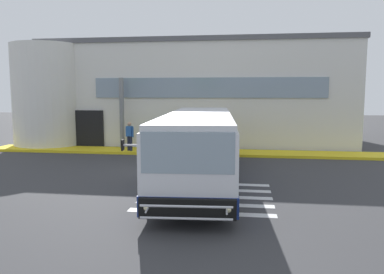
{
  "coord_description": "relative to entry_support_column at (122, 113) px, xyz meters",
  "views": [
    {
      "loc": [
        3.23,
        -16.7,
        3.52
      ],
      "look_at": [
        0.86,
        0.23,
        1.5
      ],
      "focal_mm": 35.36,
      "sensor_mm": 36.0,
      "label": 1
    }
  ],
  "objects": [
    {
      "name": "terminal_building",
      "position": [
        3.48,
        6.2,
        1.15
      ],
      "size": [
        21.73,
        13.8,
        6.86
      ],
      "color": "silver",
      "rests_on": "ground"
    },
    {
      "name": "ground_plane",
      "position": [
        4.16,
        -5.4,
        -2.28
      ],
      "size": [
        80.0,
        90.0,
        0.02
      ],
      "primitive_type": "cube",
      "color": "#353538",
      "rests_on": "ground"
    },
    {
      "name": "passenger_near_column",
      "position": [
        0.8,
        -1.07,
        -1.19
      ],
      "size": [
        0.54,
        0.36,
        1.68
      ],
      "color": "#1E2338",
      "rests_on": "boarding_curb"
    },
    {
      "name": "entry_support_column",
      "position": [
        0.0,
        0.0,
        0.0
      ],
      "size": [
        0.28,
        0.28,
        4.24
      ],
      "primitive_type": "cylinder",
      "color": "slate",
      "rests_on": "boarding_curb"
    },
    {
      "name": "bus_main_foreground",
      "position": [
        5.6,
        -7.19,
        -0.94
      ],
      "size": [
        3.39,
        12.24,
        2.7
      ],
      "color": "silver",
      "rests_on": "ground"
    },
    {
      "name": "boarding_curb",
      "position": [
        4.16,
        -0.6,
        -2.2
      ],
      "size": [
        23.93,
        2.0,
        0.15
      ],
      "primitive_type": "cube",
      "color": "yellow",
      "rests_on": "ground"
    },
    {
      "name": "bay_paint_stripes",
      "position": [
        6.16,
        -9.6,
        -2.27
      ],
      "size": [
        4.4,
        3.96,
        0.01
      ],
      "color": "silver",
      "rests_on": "ground"
    },
    {
      "name": "passenger_by_doorway",
      "position": [
        1.95,
        -0.58,
        -1.19
      ],
      "size": [
        0.46,
        0.43,
        1.68
      ],
      "color": "#4C4233",
      "rests_on": "boarding_curb"
    }
  ]
}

